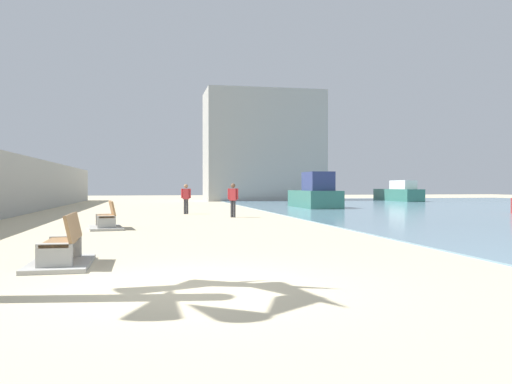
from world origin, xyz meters
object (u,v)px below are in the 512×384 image
(bench_near, at_px, (62,253))
(person_walking, at_px, (233,198))
(person_standing, at_px, (186,197))
(boat_distant, at_px, (315,195))
(boat_far_right, at_px, (398,193))
(bench_far, at_px, (106,222))

(bench_near, bearing_deg, person_walking, 69.44)
(person_walking, relative_size, person_standing, 1.02)
(boat_distant, bearing_deg, person_walking, -126.54)
(bench_near, xyz_separation_m, person_standing, (3.46, 18.06, 0.69))
(person_walking, height_order, boat_far_right, boat_far_right)
(bench_far, bearing_deg, person_walking, 47.32)
(bench_far, height_order, boat_distant, boat_distant)
(bench_near, distance_m, person_standing, 18.40)
(boat_far_right, bearing_deg, bench_near, -123.83)
(person_standing, bearing_deg, bench_near, -100.83)
(bench_near, bearing_deg, boat_far_right, 56.17)
(person_walking, distance_m, person_standing, 4.03)
(bench_near, height_order, bench_far, same)
(bench_far, height_order, boat_far_right, boat_far_right)
(person_walking, bearing_deg, boat_far_right, 49.51)
(bench_far, xyz_separation_m, person_standing, (3.36, 9.32, 0.69))
(boat_distant, height_order, boat_far_right, boat_distant)
(person_standing, bearing_deg, boat_far_right, 42.15)
(bench_near, bearing_deg, boat_distant, 62.52)
(bench_far, relative_size, person_standing, 1.39)
(person_standing, relative_size, boat_far_right, 0.21)
(person_standing, distance_m, boat_distant, 10.91)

